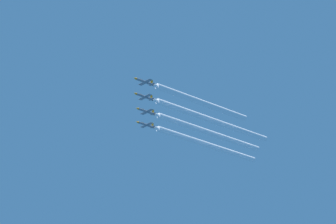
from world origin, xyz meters
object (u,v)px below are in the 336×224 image
jet_second_echelon (144,96)px  jet_third_echelon (146,111)px  jet_lead (144,82)px  jet_fourth_echelon (145,125)px

jet_second_echelon → jet_third_echelon: (10.63, -9.86, -1.41)m
jet_lead → jet_second_echelon: size_ratio=1.00×
jet_lead → jet_third_echelon: jet_lead is taller
jet_second_echelon → jet_fourth_echelon: size_ratio=1.00×
jet_lead → jet_fourth_echelon: (31.66, -26.80, -4.43)m
jet_lead → jet_fourth_echelon: 41.71m
jet_lead → jet_third_echelon: (21.12, -18.34, -2.89)m
jet_fourth_echelon → jet_lead: bearing=139.8°
jet_second_echelon → jet_third_echelon: bearing=-42.8°
jet_second_echelon → jet_fourth_echelon: bearing=-40.9°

